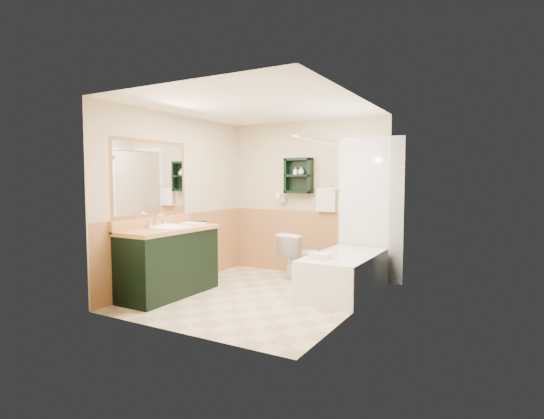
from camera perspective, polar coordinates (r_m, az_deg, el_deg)
The scene contains 25 objects.
floor at distance 5.55m, azimuth -2.03°, elevation -11.52°, with size 3.00×3.00×0.00m, color beige.
back_wall at distance 6.69m, azimuth 4.76°, elevation 1.56°, with size 2.60×0.04×2.40m, color beige.
left_wall at distance 6.15m, azimuth -12.61°, elevation 1.26°, with size 0.04×3.00×2.40m, color beige.
right_wall at distance 4.80m, azimuth 11.51°, elevation 0.53°, with size 0.04×3.00×2.40m, color beige.
ceiling at distance 5.43m, azimuth -2.09°, elevation 13.94°, with size 2.60×3.00×0.04m, color white.
wainscot_left at distance 6.19m, azimuth -12.27°, elevation -5.23°, with size 2.98×2.98×1.00m, color tan, non-canonical shape.
wainscot_back at distance 6.73m, azimuth 4.60°, elevation -4.42°, with size 2.58×2.58×1.00m, color tan, non-canonical shape.
mirror_frame at distance 5.71m, azimuth -16.00°, elevation 4.01°, with size 1.30×1.30×1.00m, color brown, non-canonical shape.
mirror_glass at distance 5.70m, azimuth -15.96°, elevation 4.01°, with size 1.20×1.20×0.90m, color white, non-canonical shape.
tile_right at distance 5.53m, azimuth 13.49°, elevation -0.60°, with size 1.50×1.50×2.10m, color white, non-canonical shape.
tile_back at distance 6.30m, azimuth 13.08°, elevation -0.05°, with size 0.95×0.95×2.10m, color white, non-canonical shape.
tile_accent at distance 5.54m, azimuth 13.53°, elevation 8.21°, with size 1.50×1.50×0.10m, color #144636, non-canonical shape.
wall_shelf at distance 6.63m, azimuth 3.57°, elevation 4.57°, with size 0.45×0.15×0.55m, color black.
hair_dryer at distance 6.79m, azimuth 1.37°, elevation 1.61°, with size 0.10×0.24×0.18m, color white, non-canonical shape.
towel_bar at distance 6.49m, azimuth 7.32°, elevation 2.79°, with size 0.40×0.06×0.40m, color silver, non-canonical shape.
curtain_rod at distance 5.79m, azimuth 6.40°, elevation 9.09°, with size 0.03×0.03×1.60m, color silver.
shower_curtain at distance 5.94m, azimuth 7.00°, elevation 0.75°, with size 1.05×1.05×1.70m, color beige, non-canonical shape.
vanity at distance 5.63m, azimuth -13.65°, elevation -6.83°, with size 0.59×1.38×0.87m, color black.
bathtub at distance 5.68m, azimuth 9.64°, elevation -8.53°, with size 0.77×1.50×0.51m, color white.
toilet at distance 6.43m, azimuth 3.95°, elevation -6.24°, with size 0.39×0.70×0.69m, color white.
counter_towel at distance 5.76m, azimuth -10.61°, elevation -1.95°, with size 0.27×0.21×0.04m, color silver.
vanity_book at distance 6.13m, azimuth -10.81°, elevation -0.62°, with size 0.18×0.02×0.25m, color black.
tub_towel at distance 5.28m, azimuth 6.48°, elevation -6.22°, with size 0.24×0.20×0.07m, color silver.
soap_bottle_a at distance 6.64m, azimuth 3.19°, elevation 4.92°, with size 0.05×0.11×0.05m, color white.
soap_bottle_b at distance 6.60m, azimuth 3.95°, elevation 5.11°, with size 0.09×0.12×0.09m, color white.
Camera 1 is at (2.79, -4.56, 1.48)m, focal length 28.00 mm.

